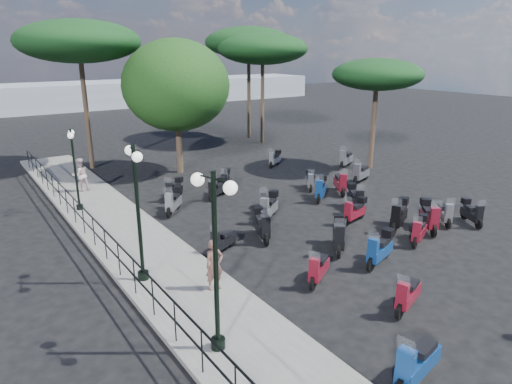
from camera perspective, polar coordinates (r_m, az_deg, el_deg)
ground at (r=19.18m, az=5.45°, el=-3.79°), size 120.00×120.00×0.00m
sidewalk at (r=18.70m, az=-16.33°, el=-4.78°), size 3.00×30.00×0.15m
railing at (r=17.92m, az=-20.28°, el=-3.34°), size 0.04×26.04×1.10m
lamp_post_0 at (r=10.21m, az=-5.09°, el=-7.55°), size 0.56×1.25×4.34m
lamp_post_1 at (r=13.79m, az=-14.58°, el=-1.61°), size 0.42×1.24×4.22m
lamp_post_2 at (r=21.08m, az=-21.74°, el=3.23°), size 0.46×1.03×3.58m
woman at (r=13.48m, az=-5.23°, el=-9.09°), size 0.58×0.40×1.54m
pedestrian_far at (r=24.14m, az=-21.12°, el=2.01°), size 0.91×0.77×1.66m
scooter_0 at (r=10.91m, az=19.40°, el=-19.68°), size 1.86×0.68×1.49m
scooter_1 at (r=14.36m, az=7.81°, el=-9.56°), size 1.43×0.95×1.28m
scooter_2 at (r=17.30m, az=0.73°, el=-4.23°), size 0.90×1.70×1.42m
scooter_3 at (r=16.27m, az=-4.19°, el=-6.18°), size 1.41×0.79×1.20m
scooter_4 at (r=20.34m, az=-10.27°, el=-1.21°), size 1.29×1.36×1.36m
scooter_5 at (r=22.23m, az=-10.19°, el=0.28°), size 1.30×1.08×1.23m
scooter_6 at (r=13.52m, az=18.41°, el=-12.16°), size 1.58×0.76×1.30m
scooter_7 at (r=15.87m, az=15.22°, el=-6.96°), size 1.73×0.81×1.42m
scooter_8 at (r=16.62m, az=10.28°, el=-5.38°), size 1.39×1.48×1.48m
scooter_9 at (r=19.23m, az=1.62°, el=-1.94°), size 1.55×1.21×1.44m
scooter_10 at (r=22.11m, az=-4.94°, el=0.36°), size 1.33×0.95×1.20m
scooter_11 at (r=23.25m, az=-3.79°, el=1.36°), size 1.14×1.39×1.31m
scooter_13 at (r=18.02m, az=19.74°, el=-4.60°), size 1.48×0.86×1.26m
scooter_14 at (r=19.38m, az=12.25°, el=-2.38°), size 1.58×0.65×1.28m
scooter_15 at (r=22.00m, az=8.12°, el=0.39°), size 1.48×1.28×1.42m
scooter_16 at (r=20.46m, az=1.12°, el=-1.08°), size 1.11×1.18×1.22m
scooter_18 at (r=19.36m, az=20.82°, el=-2.95°), size 1.29×1.56×1.47m
scooter_19 at (r=19.13m, az=17.44°, el=-2.82°), size 1.73×1.04×1.49m
scooter_20 at (r=20.87m, az=12.30°, el=-0.81°), size 1.04×1.59×1.40m
scooter_21 at (r=23.60m, az=6.72°, el=1.40°), size 0.98×1.30×1.19m
scooter_22 at (r=28.09m, az=2.36°, el=4.13°), size 1.37×0.93×1.21m
scooter_24 at (r=20.34m, az=22.48°, el=-2.51°), size 1.08×1.33×1.28m
scooter_25 at (r=20.78m, az=25.37°, el=-2.41°), size 0.92×1.41×1.23m
scooter_26 at (r=23.11m, az=10.49°, el=1.03°), size 1.10×1.61×1.46m
scooter_27 at (r=25.20m, az=12.98°, el=2.25°), size 1.76×0.85×1.45m
scooter_28 at (r=28.27m, az=11.15°, el=4.02°), size 1.73×0.99×1.48m
broadleaf_tree at (r=26.40m, az=-9.95°, el=12.99°), size 5.97×5.97×7.53m
pine_0 at (r=34.87m, az=0.83°, el=17.47°), size 6.64×6.64×8.11m
pine_1 at (r=36.84m, az=-0.93°, el=18.17°), size 6.78×6.78×8.59m
pine_2 at (r=28.66m, az=-21.30°, el=17.11°), size 6.90×6.90×8.54m
pine_3 at (r=27.78m, az=14.92°, el=13.97°), size 5.19×5.19×6.44m
distant_hills at (r=60.02m, az=-23.64°, el=10.86°), size 70.00×8.00×3.00m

